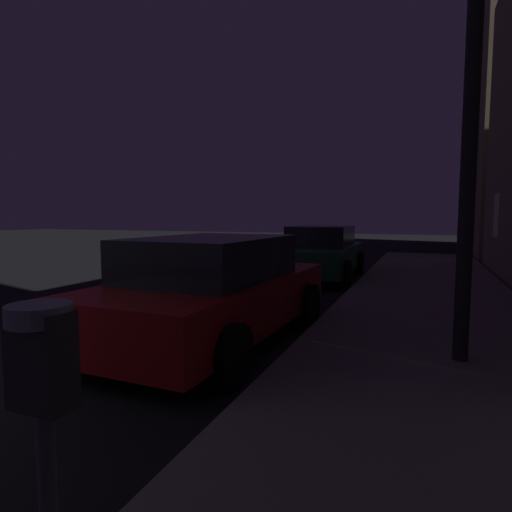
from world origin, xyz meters
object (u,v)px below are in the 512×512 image
at_px(parking_meter, 44,406).
at_px(car_green, 321,252).
at_px(car_red, 214,290).
at_px(street_lamp, 475,29).

bearing_deg(parking_meter, car_green, 98.31).
height_order(parking_meter, car_green, parking_meter).
bearing_deg(car_red, car_green, 89.99).
height_order(car_red, car_green, same).
bearing_deg(street_lamp, car_green, 114.91).
distance_m(car_green, street_lamp, 7.72).
relative_size(parking_meter, street_lamp, 0.25).
bearing_deg(car_green, street_lamp, -65.09).
height_order(car_green, street_lamp, street_lamp).
xyz_separation_m(car_red, street_lamp, (3.01, -0.05, 2.88)).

